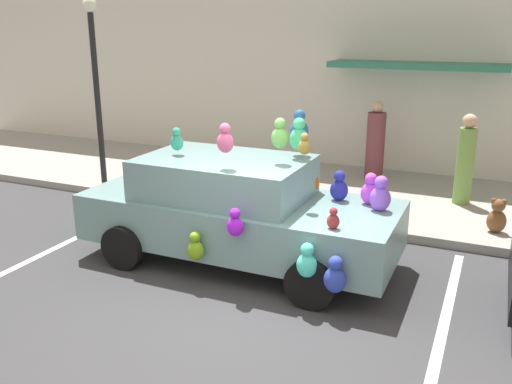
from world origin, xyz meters
name	(u,v)px	position (x,y,z in m)	size (l,w,h in m)	color
ground_plane	(244,309)	(0.00, 0.00, 0.00)	(60.00, 60.00, 0.00)	#38383A
sidewalk	(349,194)	(0.00, 5.00, 0.07)	(24.00, 4.00, 0.15)	gray
storefront_building	(382,32)	(0.01, 7.14, 3.19)	(24.00, 1.25, 6.40)	beige
parking_stripe_front	(447,310)	(2.29, 1.00, 0.00)	(0.12, 3.60, 0.01)	silver
parking_stripe_rear	(77,238)	(-3.52, 1.00, 0.00)	(0.12, 3.60, 0.01)	silver
plush_covered_car	(237,209)	(-0.70, 1.27, 0.81)	(4.53, 2.11, 2.20)	gray
teddy_bear_on_sidewalk	(497,217)	(2.75, 3.67, 0.41)	(0.30, 0.25, 0.57)	brown
street_lamp_post	(95,72)	(-4.96, 3.50, 2.44)	(0.28, 0.28, 3.72)	black
pedestrian_near_shopfront	(375,144)	(0.24, 6.08, 0.92)	(0.39, 0.39, 1.68)	brown
pedestrian_walking_past	(465,161)	(2.12, 5.05, 0.95)	(0.32, 0.32, 1.68)	olive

